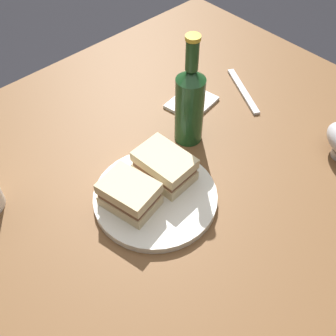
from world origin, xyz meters
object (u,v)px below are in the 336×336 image
fork (243,91)px  cider_bottle (190,103)px  plate (155,197)px  napkin (192,102)px  sandwich_half_left (165,166)px  sandwich_half_right (129,194)px

fork → cider_bottle: bearing=-56.2°
plate → napkin: (0.26, 0.16, -0.00)m
napkin → fork: napkin is taller
cider_bottle → sandwich_half_left: bearing=-155.3°
sandwich_half_left → fork: sandwich_half_left is taller
sandwich_half_left → sandwich_half_right: bearing=-175.8°
sandwich_half_right → cider_bottle: size_ratio=0.45×
plate → napkin: bearing=31.3°
sandwich_half_right → plate: bearing=-18.5°
plate → cider_bottle: cider_bottle is taller
sandwich_half_left → cider_bottle: bearing=24.7°
sandwich_half_left → cider_bottle: size_ratio=0.46×
fork → sandwich_half_right: bearing=-50.7°
plate → napkin: size_ratio=2.21×
sandwich_half_right → napkin: sandwich_half_right is taller
napkin → fork: 0.14m
plate → sandwich_half_right: (-0.05, 0.02, 0.04)m
sandwich_half_left → fork: 0.35m
cider_bottle → napkin: cider_bottle is taller
plate → cider_bottle: size_ratio=0.95×
cider_bottle → sandwich_half_right: bearing=-163.7°
cider_bottle → napkin: bearing=41.0°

